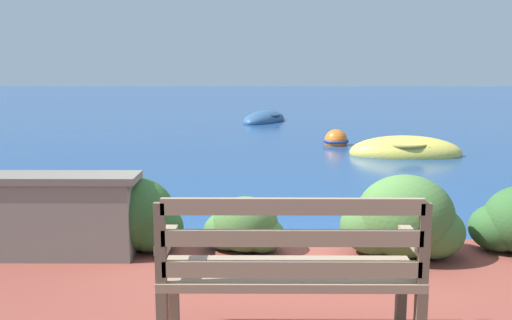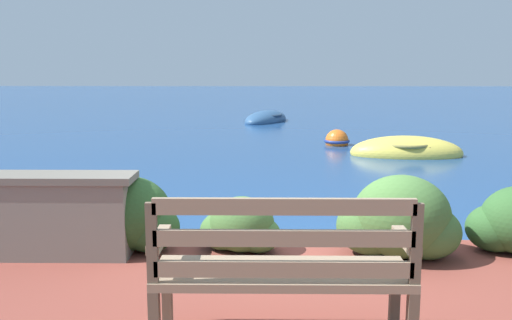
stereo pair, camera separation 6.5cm
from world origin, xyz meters
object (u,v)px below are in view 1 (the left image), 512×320
(park_bench, at_px, (290,267))
(rowboat_mid, at_px, (264,120))
(mooring_buoy, at_px, (336,141))
(rowboat_nearest, at_px, (405,152))

(park_bench, xyz_separation_m, rowboat_mid, (-0.01, 14.90, -0.65))
(park_bench, bearing_deg, mooring_buoy, 83.15)
(rowboat_nearest, height_order, rowboat_mid, rowboat_nearest)
(park_bench, height_order, rowboat_nearest, park_bench)
(rowboat_nearest, xyz_separation_m, mooring_buoy, (-1.21, 1.47, 0.03))
(rowboat_mid, height_order, mooring_buoy, mooring_buoy)
(park_bench, xyz_separation_m, rowboat_nearest, (2.78, 8.27, -0.64))
(mooring_buoy, bearing_deg, park_bench, -99.17)
(park_bench, distance_m, mooring_buoy, 9.88)
(rowboat_mid, bearing_deg, mooring_buoy, -137.93)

